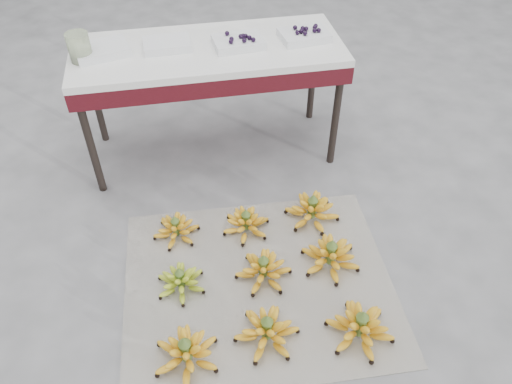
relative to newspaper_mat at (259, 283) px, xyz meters
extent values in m
plane|color=#5B5B5D|center=(-0.09, 0.06, 0.00)|extent=(60.00, 60.00, 0.00)
cube|color=silver|center=(0.00, 0.00, 0.00)|extent=(1.29, 1.10, 0.01)
ellipsoid|color=gold|center=(-0.36, -0.33, 0.04)|extent=(0.33, 0.33, 0.08)
ellipsoid|color=gold|center=(-0.36, -0.33, 0.08)|extent=(0.23, 0.23, 0.06)
ellipsoid|color=gold|center=(-0.36, -0.33, 0.11)|extent=(0.15, 0.15, 0.05)
cylinder|color=#4A6626|center=(-0.36, -0.33, 0.08)|extent=(0.05, 0.05, 0.11)
cone|color=#4A6626|center=(-0.36, -0.33, 0.15)|extent=(0.05, 0.05, 0.04)
ellipsoid|color=gold|center=(-0.02, -0.29, 0.04)|extent=(0.37, 0.37, 0.08)
ellipsoid|color=gold|center=(-0.02, -0.29, 0.08)|extent=(0.26, 0.26, 0.06)
ellipsoid|color=gold|center=(-0.02, -0.29, 0.11)|extent=(0.17, 0.17, 0.05)
cylinder|color=#4A6626|center=(-0.02, -0.29, 0.08)|extent=(0.04, 0.04, 0.11)
cone|color=#4A6626|center=(-0.02, -0.29, 0.15)|extent=(0.05, 0.05, 0.04)
ellipsoid|color=gold|center=(0.37, -0.35, 0.05)|extent=(0.31, 0.31, 0.09)
ellipsoid|color=gold|center=(0.37, -0.35, 0.08)|extent=(0.22, 0.22, 0.06)
ellipsoid|color=gold|center=(0.37, -0.35, 0.12)|extent=(0.14, 0.14, 0.05)
cylinder|color=#4A6626|center=(0.37, -0.35, 0.08)|extent=(0.05, 0.05, 0.12)
cone|color=#4A6626|center=(0.37, -0.35, 0.16)|extent=(0.06, 0.06, 0.04)
ellipsoid|color=olive|center=(-0.36, 0.04, 0.04)|extent=(0.25, 0.25, 0.07)
ellipsoid|color=olive|center=(-0.36, 0.04, 0.07)|extent=(0.17, 0.17, 0.05)
ellipsoid|color=olive|center=(-0.36, 0.04, 0.10)|extent=(0.11, 0.11, 0.04)
cylinder|color=#4A6626|center=(-0.36, 0.04, 0.07)|extent=(0.04, 0.04, 0.09)
cone|color=#4A6626|center=(-0.36, 0.04, 0.13)|extent=(0.04, 0.04, 0.03)
ellipsoid|color=gold|center=(0.03, 0.03, 0.04)|extent=(0.28, 0.28, 0.08)
ellipsoid|color=gold|center=(0.03, 0.03, 0.08)|extent=(0.20, 0.20, 0.06)
ellipsoid|color=gold|center=(0.03, 0.03, 0.11)|extent=(0.13, 0.13, 0.05)
cylinder|color=#4A6626|center=(0.03, 0.03, 0.08)|extent=(0.04, 0.04, 0.11)
cone|color=#4A6626|center=(0.03, 0.03, 0.14)|extent=(0.05, 0.05, 0.04)
ellipsoid|color=gold|center=(0.36, 0.05, 0.05)|extent=(0.34, 0.34, 0.08)
ellipsoid|color=gold|center=(0.36, 0.05, 0.08)|extent=(0.24, 0.24, 0.06)
ellipsoid|color=gold|center=(0.36, 0.05, 0.12)|extent=(0.16, 0.16, 0.05)
cylinder|color=#4A6626|center=(0.36, 0.05, 0.08)|extent=(0.05, 0.05, 0.12)
cone|color=#4A6626|center=(0.36, 0.05, 0.16)|extent=(0.05, 0.05, 0.04)
ellipsoid|color=gold|center=(-0.36, 0.37, 0.04)|extent=(0.26, 0.26, 0.07)
ellipsoid|color=gold|center=(-0.36, 0.37, 0.07)|extent=(0.18, 0.18, 0.05)
ellipsoid|color=gold|center=(-0.36, 0.37, 0.10)|extent=(0.12, 0.12, 0.04)
cylinder|color=#4A6626|center=(-0.36, 0.37, 0.07)|extent=(0.04, 0.04, 0.10)
cone|color=#4A6626|center=(-0.36, 0.37, 0.13)|extent=(0.05, 0.05, 0.03)
ellipsoid|color=gold|center=(0.00, 0.35, 0.04)|extent=(0.31, 0.31, 0.07)
ellipsoid|color=gold|center=(0.00, 0.35, 0.07)|extent=(0.22, 0.22, 0.05)
ellipsoid|color=gold|center=(0.00, 0.35, 0.10)|extent=(0.14, 0.14, 0.05)
cylinder|color=#4A6626|center=(0.00, 0.35, 0.07)|extent=(0.04, 0.04, 0.10)
cone|color=#4A6626|center=(0.00, 0.35, 0.13)|extent=(0.05, 0.05, 0.04)
ellipsoid|color=gold|center=(0.36, 0.36, 0.04)|extent=(0.37, 0.37, 0.08)
ellipsoid|color=gold|center=(0.36, 0.36, 0.08)|extent=(0.26, 0.26, 0.06)
ellipsoid|color=gold|center=(0.36, 0.36, 0.12)|extent=(0.17, 0.17, 0.05)
cylinder|color=#4A6626|center=(0.36, 0.36, 0.08)|extent=(0.05, 0.05, 0.12)
cone|color=#4A6626|center=(0.36, 0.36, 0.15)|extent=(0.05, 0.05, 0.04)
cylinder|color=black|center=(-0.74, 0.81, 0.32)|extent=(0.04, 0.04, 0.65)
cylinder|color=black|center=(0.60, 0.81, 0.32)|extent=(0.04, 0.04, 0.65)
cylinder|color=black|center=(-0.74, 1.29, 0.32)|extent=(0.04, 0.04, 0.65)
cylinder|color=black|center=(0.60, 1.29, 0.32)|extent=(0.04, 0.04, 0.65)
cube|color=#450D17|center=(-0.07, 1.05, 0.60)|extent=(1.44, 0.57, 0.10)
cube|color=white|center=(-0.07, 1.05, 0.67)|extent=(1.44, 0.57, 0.04)
cube|color=silver|center=(-0.62, 1.08, 0.71)|extent=(0.31, 0.25, 0.04)
cube|color=silver|center=(-0.28, 1.08, 0.71)|extent=(0.25, 0.18, 0.04)
cube|color=silver|center=(0.09, 1.03, 0.71)|extent=(0.27, 0.21, 0.04)
sphere|color=black|center=(0.16, 0.98, 0.74)|extent=(0.02, 0.02, 0.02)
sphere|color=black|center=(0.14, 1.01, 0.74)|extent=(0.02, 0.02, 0.02)
sphere|color=black|center=(0.04, 1.08, 0.74)|extent=(0.02, 0.02, 0.02)
sphere|color=black|center=(0.05, 1.01, 0.74)|extent=(0.02, 0.02, 0.02)
sphere|color=black|center=(0.04, 0.98, 0.74)|extent=(0.02, 0.02, 0.02)
sphere|color=black|center=(0.10, 1.03, 0.74)|extent=(0.02, 0.02, 0.02)
sphere|color=black|center=(0.11, 1.03, 0.74)|extent=(0.02, 0.02, 0.02)
sphere|color=black|center=(0.11, 0.98, 0.74)|extent=(0.02, 0.02, 0.02)
sphere|color=black|center=(0.13, 1.03, 0.74)|extent=(0.02, 0.02, 0.02)
cube|color=silver|center=(0.45, 1.05, 0.71)|extent=(0.27, 0.21, 0.04)
sphere|color=black|center=(0.51, 1.06, 0.74)|extent=(0.02, 0.02, 0.02)
sphere|color=black|center=(0.50, 1.02, 0.74)|extent=(0.02, 0.02, 0.02)
sphere|color=black|center=(0.44, 1.06, 0.74)|extent=(0.02, 0.02, 0.02)
sphere|color=black|center=(0.52, 1.02, 0.74)|extent=(0.02, 0.02, 0.02)
sphere|color=black|center=(0.43, 1.03, 0.74)|extent=(0.02, 0.02, 0.02)
sphere|color=black|center=(0.43, 1.04, 0.74)|extent=(0.02, 0.02, 0.02)
sphere|color=black|center=(0.41, 1.08, 0.74)|extent=(0.02, 0.02, 0.02)
sphere|color=black|center=(0.52, 1.08, 0.74)|extent=(0.02, 0.02, 0.02)
sphere|color=black|center=(0.44, 1.00, 0.74)|extent=(0.02, 0.02, 0.02)
sphere|color=black|center=(0.40, 1.02, 0.74)|extent=(0.02, 0.02, 0.02)
sphere|color=black|center=(0.46, 1.05, 0.74)|extent=(0.02, 0.02, 0.02)
cylinder|color=beige|center=(-0.71, 1.03, 0.76)|extent=(0.12, 0.12, 0.14)
camera|label=1|loc=(-0.28, -1.39, 1.93)|focal=35.00mm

